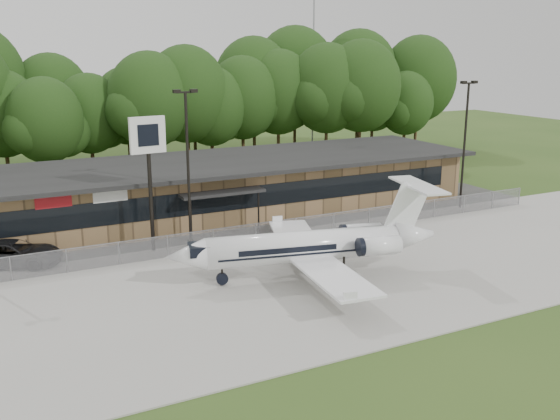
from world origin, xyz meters
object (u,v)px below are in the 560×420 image
business_jet (313,247)px  pole_sign (148,150)px  terminal (220,186)px  suv (13,254)px

business_jet → pole_sign: size_ratio=1.81×
terminal → pole_sign: (-7.42, -7.14, 4.44)m
suv → pole_sign: size_ratio=0.65×
terminal → business_jet: 15.99m
terminal → business_jet: business_jet is taller
pole_sign → business_jet: bearing=-58.1°
pole_sign → suv: bearing=167.2°
terminal → business_jet: bearing=-92.4°
terminal → suv: size_ratio=7.29×
business_jet → terminal: bearing=99.9°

